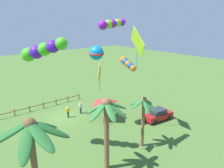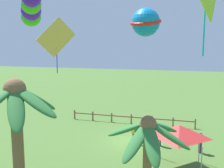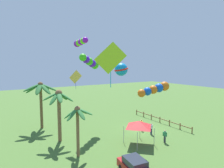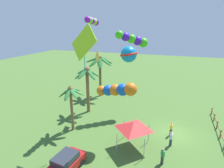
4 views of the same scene
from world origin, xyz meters
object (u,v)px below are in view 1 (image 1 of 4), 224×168
(kite_diamond_5, at_px, (99,73))
(festival_tent, at_px, (105,101))
(spectator_2, at_px, (81,108))
(kite_diamond_4, at_px, (137,42))
(spectator_1, at_px, (68,112))
(palm_tree_1, at_px, (107,117))
(spectator_0, at_px, (100,104))
(palm_tree_2, at_px, (143,109))
(kite_tube_0, at_px, (111,24))
(kite_tube_3, at_px, (128,63))
(palm_tree_0, at_px, (31,139))
(parked_car_0, at_px, (158,115))
(kite_ball_2, at_px, (96,53))
(kite_tube_1, at_px, (42,50))

(kite_diamond_5, bearing_deg, festival_tent, -130.95)
(spectator_2, height_order, kite_diamond_4, kite_diamond_4)
(spectator_1, bearing_deg, palm_tree_1, 77.90)
(spectator_0, xyz_separation_m, spectator_2, (2.97, -0.58, 0.00))
(palm_tree_2, xyz_separation_m, kite_tube_0, (2.74, -1.59, 8.06))
(spectator_0, xyz_separation_m, kite_diamond_4, (0.56, 7.48, 9.38))
(kite_tube_3, bearing_deg, palm_tree_0, 27.14)
(parked_car_0, height_order, spectator_2, spectator_2)
(palm_tree_1, bearing_deg, spectator_0, -124.27)
(spectator_2, distance_m, kite_tube_3, 8.92)
(parked_car_0, relative_size, kite_diamond_5, 1.71)
(palm_tree_2, xyz_separation_m, spectator_0, (-2.41, -10.33, -3.28))
(spectator_1, height_order, kite_diamond_4, kite_diamond_4)
(festival_tent, xyz_separation_m, kite_tube_0, (3.69, 5.80, 9.68))
(parked_car_0, height_order, kite_tube_3, kite_tube_3)
(spectator_1, bearing_deg, kite_ball_2, 107.25)
(kite_ball_2, bearing_deg, kite_diamond_5, 56.64)
(kite_tube_3, distance_m, kite_diamond_5, 9.89)
(parked_car_0, height_order, kite_tube_0, kite_tube_0)
(spectator_2, bearing_deg, spectator_1, 1.59)
(kite_ball_2, bearing_deg, palm_tree_0, 35.98)
(palm_tree_1, height_order, kite_tube_3, kite_tube_3)
(festival_tent, bearing_deg, kite_diamond_5, 49.05)
(spectator_1, height_order, kite_tube_0, kite_tube_0)
(kite_ball_2, bearing_deg, kite_tube_1, 9.60)
(kite_tube_3, height_order, kite_diamond_5, kite_diamond_5)
(spectator_0, relative_size, kite_ball_2, 0.75)
(spectator_0, bearing_deg, festival_tent, 63.71)
(festival_tent, height_order, kite_ball_2, kite_ball_2)
(palm_tree_0, xyz_separation_m, kite_tube_1, (-3.76, -6.36, 4.32))
(palm_tree_0, distance_m, kite_diamond_5, 8.05)
(kite_tube_1, distance_m, kite_diamond_4, 9.70)
(palm_tree_2, height_order, spectator_2, palm_tree_2)
(kite_tube_1, bearing_deg, palm_tree_0, 59.38)
(spectator_1, relative_size, spectator_2, 1.00)
(kite_diamond_4, bearing_deg, palm_tree_2, 57.10)
(palm_tree_0, relative_size, parked_car_0, 1.73)
(palm_tree_2, distance_m, kite_diamond_5, 5.94)
(palm_tree_2, height_order, kite_ball_2, kite_ball_2)
(kite_tube_1, relative_size, kite_diamond_5, 1.64)
(parked_car_0, xyz_separation_m, kite_diamond_5, (10.17, 1.31, 7.29))
(festival_tent, relative_size, kite_ball_2, 1.34)
(palm_tree_1, bearing_deg, festival_tent, -126.93)
(kite_tube_3, bearing_deg, kite_diamond_5, 31.97)
(palm_tree_1, distance_m, festival_tent, 10.14)
(palm_tree_0, bearing_deg, kite_diamond_5, -159.04)
(spectator_1, bearing_deg, kite_tube_3, 148.06)
(spectator_2, distance_m, kite_tube_1, 12.94)
(spectator_0, height_order, kite_ball_2, kite_ball_2)
(palm_tree_1, distance_m, kite_diamond_4, 9.25)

